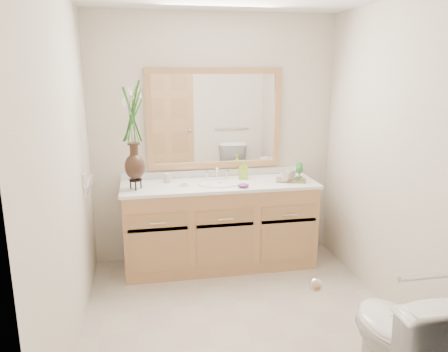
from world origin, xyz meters
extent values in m
plane|color=#BDB6A1|center=(0.00, 0.00, 0.00)|extent=(2.60, 2.60, 0.00)
cube|color=white|center=(0.00, 1.30, 1.20)|extent=(2.40, 0.02, 2.40)
cube|color=white|center=(0.00, -1.30, 1.20)|extent=(2.40, 0.02, 2.40)
cube|color=white|center=(-1.20, 0.00, 1.20)|extent=(0.02, 2.60, 2.40)
cube|color=white|center=(1.20, 0.00, 1.20)|extent=(0.02, 2.60, 2.40)
cube|color=tan|center=(0.00, 1.01, 0.40)|extent=(1.80, 0.55, 0.80)
cube|color=white|center=(0.00, 1.01, 0.82)|extent=(1.84, 0.57, 0.03)
ellipsoid|color=white|center=(0.00, 0.99, 0.78)|extent=(0.38, 0.30, 0.12)
cylinder|color=silver|center=(0.00, 1.17, 0.89)|extent=(0.02, 0.02, 0.11)
cylinder|color=silver|center=(-0.10, 1.17, 0.87)|extent=(0.02, 0.02, 0.08)
cylinder|color=silver|center=(0.10, 1.17, 0.87)|extent=(0.02, 0.02, 0.08)
cube|color=white|center=(0.00, 1.28, 1.41)|extent=(1.20, 0.01, 0.85)
cube|color=tan|center=(0.00, 1.28, 1.86)|extent=(1.32, 0.04, 0.06)
cube|color=tan|center=(0.00, 1.28, 0.95)|extent=(1.32, 0.04, 0.06)
cube|color=tan|center=(-0.63, 1.28, 1.41)|extent=(0.06, 0.04, 0.85)
cube|color=tan|center=(0.63, 1.28, 1.41)|extent=(0.06, 0.04, 0.85)
cube|color=white|center=(-1.19, 0.76, 0.98)|extent=(0.02, 0.12, 0.12)
cube|color=tan|center=(-0.30, -1.29, 1.00)|extent=(0.80, 0.03, 2.00)
imported|color=white|center=(0.70, -0.92, 0.37)|extent=(0.42, 0.75, 0.74)
cylinder|color=black|center=(-0.78, 0.95, 0.91)|extent=(0.12, 0.12, 0.01)
ellipsoid|color=black|center=(-0.78, 0.95, 1.04)|extent=(0.18, 0.18, 0.23)
cylinder|color=black|center=(-0.78, 0.95, 1.18)|extent=(0.07, 0.07, 0.11)
cylinder|color=#4C7A33|center=(-0.78, 0.95, 1.46)|extent=(0.06, 0.06, 0.42)
cylinder|color=beige|center=(-0.48, 1.14, 0.87)|extent=(0.07, 0.07, 0.08)
cylinder|color=beige|center=(-0.34, 0.99, 0.84)|extent=(0.09, 0.09, 0.01)
cube|color=beige|center=(-0.34, 0.99, 0.85)|extent=(0.06, 0.05, 0.02)
imported|color=#98CB2F|center=(0.26, 1.14, 0.91)|extent=(0.10, 0.10, 0.17)
ellipsoid|color=#6C297C|center=(0.18, 0.82, 0.85)|extent=(0.12, 0.10, 0.04)
cube|color=brown|center=(0.69, 0.97, 0.84)|extent=(0.32, 0.26, 0.01)
imported|color=beige|center=(0.62, 0.93, 0.89)|extent=(0.12, 0.12, 0.09)
imported|color=beige|center=(0.70, 0.99, 0.89)|extent=(0.13, 0.12, 0.10)
cylinder|color=#277529|center=(0.75, 0.91, 0.85)|extent=(0.06, 0.06, 0.01)
cylinder|color=#277529|center=(0.75, 0.91, 0.89)|extent=(0.01, 0.01, 0.09)
ellipsoid|color=#277529|center=(0.75, 0.91, 0.95)|extent=(0.07, 0.07, 0.08)
cylinder|color=#277529|center=(0.80, 1.03, 0.85)|extent=(0.06, 0.06, 0.01)
cylinder|color=#277529|center=(0.80, 1.03, 0.90)|extent=(0.01, 0.01, 0.10)
ellipsoid|color=#277529|center=(0.80, 1.03, 0.96)|extent=(0.07, 0.07, 0.08)
camera|label=1|loc=(-0.70, -2.90, 1.89)|focal=35.00mm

